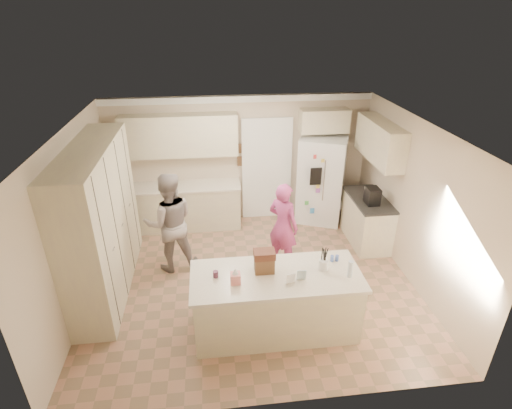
{
  "coord_description": "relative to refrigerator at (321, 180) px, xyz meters",
  "views": [
    {
      "loc": [
        -0.58,
        -5.34,
        4.14
      ],
      "look_at": [
        0.1,
        0.35,
        1.25
      ],
      "focal_mm": 28.0,
      "sensor_mm": 36.0,
      "label": 1
    }
  ],
  "objects": [
    {
      "name": "doorway_casing",
      "position": [
        -1.09,
        0.27,
        0.15
      ],
      "size": [
        1.02,
        0.03,
        2.22
      ],
      "primitive_type": "cube",
      "color": "white",
      "rests_on": "floor"
    },
    {
      "name": "back_upper_cab",
      "position": [
        -2.79,
        0.15,
        1.0
      ],
      "size": [
        2.2,
        0.35,
        0.8
      ],
      "primitive_type": "cube",
      "color": "beige",
      "rests_on": "wall_back"
    },
    {
      "name": "shaker_pepper",
      "position": [
        -0.55,
        -2.86,
        0.07
      ],
      "size": [
        0.05,
        0.05,
        0.09
      ],
      "primitive_type": "cylinder",
      "color": "#3F5BAB",
      "rests_on": "island_top"
    },
    {
      "name": "back_countertop",
      "position": [
        -2.79,
        0.01,
        0.0
      ],
      "size": [
        2.24,
        0.63,
        0.04
      ],
      "primitive_type": "cube",
      "color": "#EDE4C9",
      "rests_on": "back_base_cab"
    },
    {
      "name": "jam_jar",
      "position": [
        -2.24,
        -3.03,
        0.07
      ],
      "size": [
        0.07,
        0.07,
        0.09
      ],
      "primitive_type": "cylinder",
      "color": "#59263F",
      "rests_on": "island_top"
    },
    {
      "name": "floor",
      "position": [
        -1.64,
        -1.98,
        -0.91
      ],
      "size": [
        5.2,
        4.6,
        0.02
      ],
      "primitive_type": "cube",
      "color": "#9D7057",
      "rests_on": "ground"
    },
    {
      "name": "wall_frame_lower",
      "position": [
        -1.62,
        0.29,
        0.38
      ],
      "size": [
        0.15,
        0.02,
        0.2
      ],
      "primitive_type": "cube",
      "color": "brown",
      "rests_on": "wall_back"
    },
    {
      "name": "utensil_crock",
      "position": [
        -0.79,
        -3.03,
        0.1
      ],
      "size": [
        0.13,
        0.13,
        0.15
      ],
      "primitive_type": "cylinder",
      "color": "white",
      "rests_on": "island_top"
    },
    {
      "name": "coffee_maker",
      "position": [
        0.61,
        -1.18,
        0.17
      ],
      "size": [
        0.22,
        0.28,
        0.3
      ],
      "primitive_type": "cube",
      "color": "black",
      "rests_on": "right_countertop"
    },
    {
      "name": "crown_back",
      "position": [
        -1.64,
        0.28,
        1.63
      ],
      "size": [
        5.2,
        0.08,
        0.12
      ],
      "primitive_type": "cube",
      "color": "white",
      "rests_on": "wall_back"
    },
    {
      "name": "pantry_bank",
      "position": [
        -3.94,
        -1.78,
        0.28
      ],
      "size": [
        0.6,
        2.6,
        2.35
      ],
      "primitive_type": "cube",
      "color": "beige",
      "rests_on": "floor"
    },
    {
      "name": "over_fridge_cab",
      "position": [
        0.01,
        0.15,
        1.2
      ],
      "size": [
        0.95,
        0.35,
        0.45
      ],
      "primitive_type": "cube",
      "color": "beige",
      "rests_on": "wall_back"
    },
    {
      "name": "wall_back",
      "position": [
        -1.64,
        0.33,
        0.4
      ],
      "size": [
        5.2,
        0.02,
        2.6
      ],
      "primitive_type": "cube",
      "color": "beige",
      "rests_on": "ground"
    },
    {
      "name": "right_base_cab",
      "position": [
        0.66,
        -0.98,
        -0.46
      ],
      "size": [
        0.6,
        1.2,
        0.88
      ],
      "primitive_type": "cube",
      "color": "beige",
      "rests_on": "floor"
    },
    {
      "name": "island_base",
      "position": [
        -1.44,
        -3.08,
        -0.46
      ],
      "size": [
        2.2,
        0.9,
        0.88
      ],
      "primitive_type": "cube",
      "color": "beige",
      "rests_on": "floor"
    },
    {
      "name": "refrigerator",
      "position": [
        0.0,
        0.0,
        0.0
      ],
      "size": [
        1.1,
        0.99,
        1.8
      ],
      "primitive_type": "cube",
      "rotation": [
        0.0,
        0.0,
        -0.39
      ],
      "color": "white",
      "rests_on": "floor"
    },
    {
      "name": "greeting_card_b",
      "position": [
        -1.14,
        -3.23,
        0.11
      ],
      "size": [
        0.12,
        0.05,
        0.16
      ],
      "primitive_type": "cube",
      "rotation": [
        0.15,
        0.0,
        -0.1
      ],
      "color": "silver",
      "rests_on": "island_top"
    },
    {
      "name": "tissue_plume",
      "position": [
        -1.99,
        -3.18,
        0.2
      ],
      "size": [
        0.08,
        0.08,
        0.08
      ],
      "primitive_type": "cone",
      "color": "white",
      "rests_on": "tissue_box"
    },
    {
      "name": "greeting_card_a",
      "position": [
        -1.29,
        -3.28,
        0.11
      ],
      "size": [
        0.12,
        0.06,
        0.16
      ],
      "primitive_type": "cube",
      "rotation": [
        0.15,
        0.0,
        0.2
      ],
      "color": "white",
      "rests_on": "island_top"
    },
    {
      "name": "right_upper_cab",
      "position": [
        0.79,
        -0.78,
        1.05
      ],
      "size": [
        0.35,
        1.5,
        0.7
      ],
      "primitive_type": "cube",
      "color": "beige",
      "rests_on": "wall_right"
    },
    {
      "name": "wall_left",
      "position": [
        -4.25,
        -1.98,
        0.4
      ],
      "size": [
        0.02,
        4.6,
        2.6
      ],
      "primitive_type": "cube",
      "color": "beige",
      "rests_on": "ground"
    },
    {
      "name": "island_top",
      "position": [
        -1.44,
        -3.08,
        0.0
      ],
      "size": [
        2.28,
        0.96,
        0.05
      ],
      "primitive_type": "cube",
      "color": "#EDE4C9",
      "rests_on": "island_base"
    },
    {
      "name": "shaker_salt",
      "position": [
        -0.62,
        -2.86,
        0.07
      ],
      "size": [
        0.05,
        0.05,
        0.09
      ],
      "primitive_type": "cylinder",
      "color": "#3F5BAB",
      "rests_on": "island_top"
    },
    {
      "name": "dollhouse_body",
      "position": [
        -1.59,
        -2.98,
        0.14
      ],
      "size": [
        0.26,
        0.18,
        0.22
      ],
      "primitive_type": "cube",
      "color": "brown",
      "rests_on": "island_top"
    },
    {
      "name": "fridge_dispenser",
      "position": [
        -0.22,
        -0.37,
        0.25
      ],
      "size": [
        0.22,
        0.03,
        0.35
      ],
      "primitive_type": "cube",
      "color": "black",
      "rests_on": "refrigerator"
    },
    {
      "name": "wall_front",
      "position": [
        -1.64,
        -4.29,
        0.4
      ],
      "size": [
        5.2,
        0.02,
        2.6
      ],
      "primitive_type": "cube",
      "color": "beige",
      "rests_on": "ground"
    },
    {
      "name": "dollhouse_roof",
      "position": [
        -1.59,
        -2.98,
        0.3
      ],
      "size": [
        0.28,
        0.2,
        0.1
      ],
      "primitive_type": "cube",
      "color": "#592D1E",
      "rests_on": "dollhouse_body"
    },
    {
      "name": "fridge_magnets",
      "position": [
        0.0,
        -0.36,
        0.0
      ],
      "size": [
        0.76,
        0.02,
        1.44
      ],
      "primitive_type": null,
      "color": "tan",
      "rests_on": "refrigerator"
    },
    {
      "name": "doorway_opening",
      "position": [
        -1.09,
        0.3,
        0.15
      ],
      "size": [
        0.9,
        0.06,
        2.1
      ],
      "primitive_type": "cube",
      "color": "black",
      "rests_on": "floor"
    },
    {
      "name": "wall_right",
      "position": [
        0.97,
        -1.98,
        0.4
      ],
      "size": [
        0.02,
        4.6,
        2.6
      ],
      "primitive_type": "cube",
      "color": "beige",
      "rests_on": "ground"
    },
    {
      "name": "water_bottle",
      "position": [
        -0.49,
        -3.23,
        0.14
      ],
      "size": [
        0.07,
        0.07,
        0.24
      ],
      "primitive_type": "cylinder",
      "color": "silver",
      "rests_on": "island_top"
    },
    {
      "name": "ceiling",
      "position": [
        -1.64,
        -1.98,
        1.71
      ],
      "size": [
        5.2,
        4.6,
        0.02
      ],
      "primitive_type": "cube",
      "color": "white",
      "rests_on": "wall_back"
    },
    {
      "name": "fridge_handle_r",
      "position": [
        0.05,
        -0.37,
        0.15
      ],
      "size": [
        0.02,
        0.02,
        0.85
      ],
      "primitive_type": "cylinder",
      "color": "silver",
      "rests_on": "refrigerator"
    },
    {
      "name": "teen_boy",
      "position": [
        -2.96,
        -1.39,
        -0.02
      ],
      "size": [
        0.95,
        0.8,
        1.76
      ],
      "primitive_type": "imported",
      "rotation": [
        0.0,
        0.0,
        3.3
      ],
      "color": "#9B9793",
      "rests_on": "floor"
    },
    {
      "name": "wall_frame_upper",
      "position": [
        -1.62,
        0.29,
        0.65
      ],
      "size": [
        0.15,
        0.02,
        0.2
      ],
      "primitive_type": "cube",
      "color": "brown",
      "rests_on": "wall_back"
    },
    {
      "name": "teen_girl",
      "position": [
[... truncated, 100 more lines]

